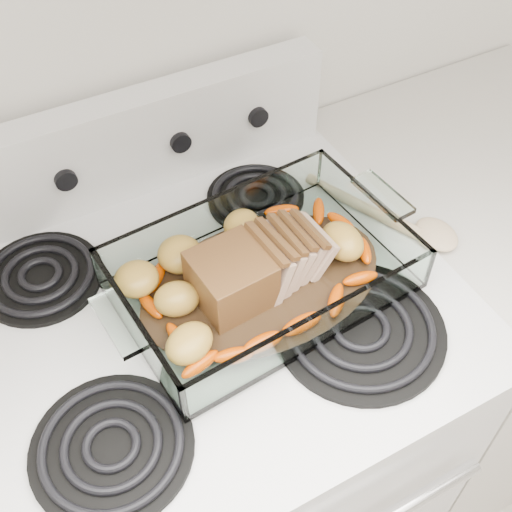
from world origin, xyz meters
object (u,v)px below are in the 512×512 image
pork_roast (250,270)px  counter_right (462,318)px  electric_range (211,439)px  baking_dish (262,277)px

pork_roast → counter_right: bearing=-20.1°
electric_range → pork_roast: electric_range is taller
baking_dish → pork_roast: size_ratio=1.96×
electric_range → counter_right: electric_range is taller
baking_dish → pork_roast: (-0.02, -0.00, 0.03)m
counter_right → pork_roast: 0.78m
electric_range → baking_dish: (0.10, -0.02, 0.48)m
pork_roast → electric_range: bearing=142.4°
counter_right → pork_roast: pork_roast is taller
electric_range → pork_roast: (0.08, -0.02, 0.51)m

